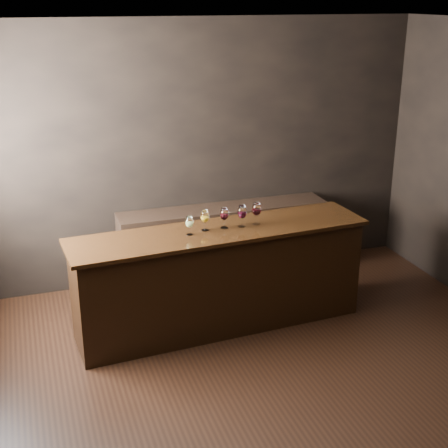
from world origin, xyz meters
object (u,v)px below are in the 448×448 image
object	(u,v)px
glass_red_c	(257,210)
bar_counter	(220,280)
glass_red_a	(224,215)
glass_amber	(205,217)
glass_red_b	(242,213)
back_bar_shelf	(224,243)
glass_white	(189,222)

from	to	relation	value
glass_red_c	bar_counter	bearing A→B (deg)	-175.10
bar_counter	glass_red_a	distance (m)	0.64
glass_amber	glass_red_b	size ratio (longest dim) A/B	0.92
bar_counter	back_bar_shelf	size ratio (longest dim) A/B	1.17
bar_counter	glass_red_b	distance (m)	0.68
glass_white	back_bar_shelf	bearing A→B (deg)	57.45
glass_amber	back_bar_shelf	bearing A→B (deg)	62.75
glass_amber	glass_red_b	distance (m)	0.35
glass_amber	glass_red_a	size ratio (longest dim) A/B	1.00
bar_counter	glass_red_c	xyz separation A→B (m)	(0.37, 0.03, 0.65)
glass_red_a	glass_red_c	xyz separation A→B (m)	(0.32, -0.00, 0.01)
bar_counter	glass_red_b	world-z (taller)	glass_red_b
glass_red_b	glass_red_c	distance (m)	0.15
back_bar_shelf	glass_amber	xyz separation A→B (m)	(-0.51, -0.99, 0.70)
back_bar_shelf	glass_white	size ratio (longest dim) A/B	13.33
glass_amber	glass_red_c	distance (m)	0.50
back_bar_shelf	glass_amber	bearing A→B (deg)	-117.25
glass_red_b	bar_counter	bearing A→B (deg)	-178.89
glass_red_c	back_bar_shelf	bearing A→B (deg)	89.57
glass_red_b	glass_red_c	xyz separation A→B (m)	(0.15, 0.03, 0.00)
back_bar_shelf	glass_amber	size ratio (longest dim) A/B	12.12
glass_amber	glass_red_a	bearing A→B (deg)	1.49
bar_counter	back_bar_shelf	distance (m)	1.09
glass_red_b	glass_red_c	size ratio (longest dim) A/B	0.99
glass_amber	glass_white	bearing A→B (deg)	-158.59
glass_red_b	glass_red_c	world-z (taller)	glass_red_c
bar_counter	glass_red_b	xyz separation A→B (m)	(0.22, 0.00, 0.65)
bar_counter	glass_amber	bearing A→B (deg)	164.49
glass_red_a	glass_red_c	world-z (taller)	glass_red_c
glass_red_b	glass_amber	bearing A→B (deg)	176.14
back_bar_shelf	glass_red_c	world-z (taller)	glass_red_c
back_bar_shelf	glass_red_a	bearing A→B (deg)	-108.16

